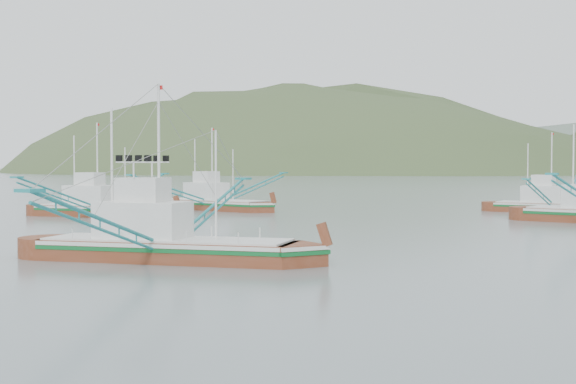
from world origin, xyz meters
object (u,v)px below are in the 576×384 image
at_px(bg_boat_far, 553,201).
at_px(bg_boat_extra, 214,195).
at_px(main_boat, 164,227).
at_px(bg_boat_left, 100,202).

distance_m(bg_boat_far, bg_boat_extra, 33.95).
bearing_deg(bg_boat_extra, bg_boat_far, 31.09).
distance_m(main_boat, bg_boat_extra, 43.32).
bearing_deg(bg_boat_far, main_boat, -97.80).
distance_m(main_boat, bg_boat_far, 50.53).
distance_m(main_boat, bg_boat_left, 34.78).
bearing_deg(bg_boat_left, main_boat, -50.65).
xyz_separation_m(main_boat, bg_boat_far, (10.95, 49.33, -0.50)).
bearing_deg(main_boat, bg_boat_far, 66.15).
relative_size(main_boat, bg_boat_far, 1.10).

